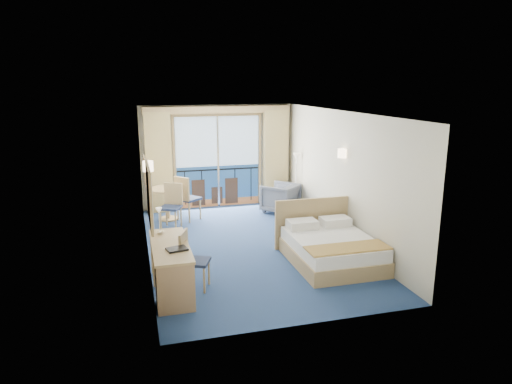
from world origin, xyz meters
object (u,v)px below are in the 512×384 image
object	(u,v)px
desk	(174,276)
table_chair_a	(186,196)
armchair	(280,198)
floor_lamp	(296,167)
round_table	(167,196)
nightstand	(331,227)
bed	(331,247)
table_chair_b	(172,203)
desk_chair	(191,257)

from	to	relation	value
desk	table_chair_a	size ratio (longest dim) A/B	1.52
armchair	table_chair_a	world-z (taller)	table_chair_a
floor_lamp	desk	world-z (taller)	floor_lamp
floor_lamp	round_table	size ratio (longest dim) A/B	1.73
nightstand	floor_lamp	size ratio (longest dim) A/B	0.37
armchair	round_table	distance (m)	2.85
armchair	floor_lamp	bearing A→B (deg)	148.06
round_table	floor_lamp	bearing A→B (deg)	-0.32
bed	table_chair_b	world-z (taller)	table_chair_b
desk	round_table	world-z (taller)	same
floor_lamp	desk_chair	world-z (taller)	floor_lamp
desk_chair	round_table	distance (m)	3.98
floor_lamp	table_chair_a	size ratio (longest dim) A/B	1.37
desk_chair	bed	bearing A→B (deg)	-58.36
nightstand	desk	xyz separation A→B (m)	(-3.47, -2.01, 0.16)
desk	floor_lamp	bearing A→B (deg)	51.02
desk_chair	nightstand	bearing A→B (deg)	-41.26
desk	bed	bearing A→B (deg)	16.52
armchair	floor_lamp	world-z (taller)	floor_lamp
armchair	desk_chair	xyz separation A→B (m)	(-2.80, -3.88, 0.17)
round_table	table_chair_a	bearing A→B (deg)	-28.39
floor_lamp	armchair	bearing A→B (deg)	-169.76
armchair	table_chair_a	xyz separation A→B (m)	(-2.43, -0.12, 0.24)
round_table	table_chair_a	xyz separation A→B (m)	(0.42, -0.22, 0.02)
armchair	nightstand	bearing A→B (deg)	56.54
nightstand	table_chair_a	world-z (taller)	table_chair_a
armchair	desk	world-z (taller)	desk
bed	round_table	xyz separation A→B (m)	(-2.68, 3.56, 0.31)
round_table	table_chair_b	bearing A→B (deg)	-86.11
armchair	table_chair_b	bearing A→B (deg)	-31.07
round_table	desk	bearing A→B (deg)	-93.56
bed	table_chair_b	xyz separation A→B (m)	(-2.63, 2.91, 0.29)
floor_lamp	table_chair_b	distance (m)	3.36
floor_lamp	desk	xyz separation A→B (m)	(-3.57, -4.41, -0.70)
desk	table_chair_a	bearing A→B (deg)	80.67
table_chair_a	table_chair_b	world-z (taller)	table_chair_a
table_chair_a	table_chair_b	bearing A→B (deg)	99.89
armchair	floor_lamp	distance (m)	0.89
desk_chair	table_chair_b	size ratio (longest dim) A/B	0.94
desk_chair	armchair	bearing A→B (deg)	-13.33
table_chair_b	armchair	bearing A→B (deg)	37.22
bed	nightstand	xyz separation A→B (m)	(0.52, 1.13, -0.01)
desk_chair	round_table	size ratio (longest dim) A/B	1.10
floor_lamp	desk_chair	bearing A→B (deg)	-129.38
floor_lamp	desk	size ratio (longest dim) A/B	0.90
desk_chair	floor_lamp	bearing A→B (deg)	-16.92
desk_chair	table_chair_a	distance (m)	3.78
round_table	desk_chair	bearing A→B (deg)	-89.40
round_table	table_chair_a	size ratio (longest dim) A/B	0.79
armchair	table_chair_b	size ratio (longest dim) A/B	0.80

